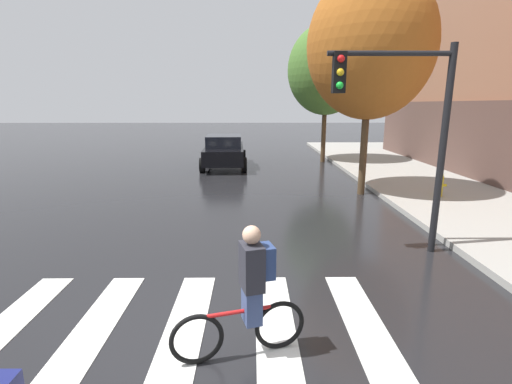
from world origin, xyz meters
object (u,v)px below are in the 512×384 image
at_px(street_tree_near, 371,46).
at_px(street_tree_mid, 326,70).
at_px(sedan_mid, 224,151).
at_px(fire_hydrant, 440,185).
at_px(cyclist, 249,293).
at_px(traffic_light_near, 405,115).

distance_m(street_tree_near, street_tree_mid, 7.44).
bearing_deg(street_tree_near, sedan_mid, 132.05).
height_order(fire_hydrant, street_tree_mid, street_tree_mid).
bearing_deg(street_tree_near, cyclist, -114.31).
relative_size(fire_hydrant, street_tree_near, 0.11).
xyz_separation_m(cyclist, street_tree_mid, (3.88, 15.95, 3.95)).
bearing_deg(street_tree_mid, street_tree_near, -90.28).
distance_m(cyclist, street_tree_near, 10.18).
distance_m(fire_hydrant, street_tree_mid, 9.65).
distance_m(cyclist, fire_hydrant, 9.74).
distance_m(sedan_mid, street_tree_near, 8.75).
xyz_separation_m(cyclist, fire_hydrant, (6.11, 7.58, -0.31)).
relative_size(fire_hydrant, street_tree_mid, 0.11).
height_order(traffic_light_near, fire_hydrant, traffic_light_near).
relative_size(sedan_mid, traffic_light_near, 1.11).
distance_m(traffic_light_near, street_tree_near, 5.64).
height_order(cyclist, traffic_light_near, traffic_light_near).
bearing_deg(fire_hydrant, street_tree_near, 157.62).
height_order(cyclist, street_tree_near, street_tree_near).
xyz_separation_m(cyclist, street_tree_near, (3.85, 8.51, 4.05)).
relative_size(cyclist, street_tree_near, 0.23).
xyz_separation_m(traffic_light_near, fire_hydrant, (3.08, 4.27, -2.33)).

